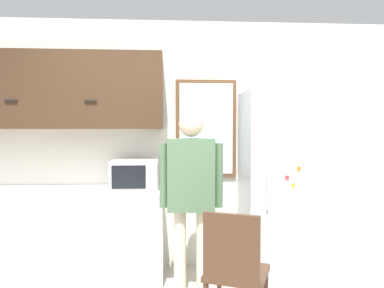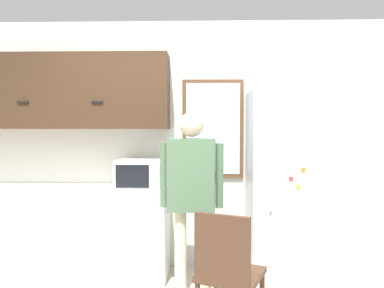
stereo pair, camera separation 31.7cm
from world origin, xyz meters
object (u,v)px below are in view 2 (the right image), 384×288
(person, at_px, (192,185))
(chair, at_px, (227,268))
(microwave, at_px, (140,174))
(refrigerator, at_px, (284,186))

(person, bearing_deg, chair, -63.36)
(microwave, bearing_deg, person, -39.20)
(microwave, xyz_separation_m, person, (0.54, -0.44, -0.04))
(chair, bearing_deg, person, -43.98)
(person, distance_m, refrigerator, 1.01)
(person, distance_m, chair, 0.88)
(microwave, xyz_separation_m, refrigerator, (1.46, -0.02, -0.11))
(chair, bearing_deg, microwave, -30.26)
(microwave, height_order, person, person)
(microwave, bearing_deg, refrigerator, -0.96)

